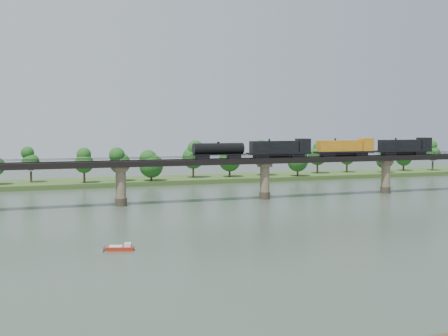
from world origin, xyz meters
name	(u,v)px	position (x,y,z in m)	size (l,w,h in m)	color
ground	(318,215)	(0.00, 0.00, 0.00)	(400.00, 400.00, 0.00)	#344335
far_bank	(205,179)	(0.00, 85.00, 0.80)	(300.00, 24.00, 1.60)	#345120
bridge	(265,180)	(0.00, 30.00, 5.46)	(236.00, 30.00, 11.50)	#473A2D
bridge_superstructure	(265,157)	(0.00, 30.00, 11.79)	(220.00, 4.90, 0.75)	black
far_treeline	(186,158)	(-8.21, 80.52, 8.83)	(289.06, 17.54, 13.60)	#382619
freight_train	(324,148)	(18.50, 30.00, 14.03)	(77.02, 3.00, 5.30)	black
motorboat	(121,248)	(-48.60, -21.53, 0.42)	(4.70, 2.86, 1.24)	#AA2413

